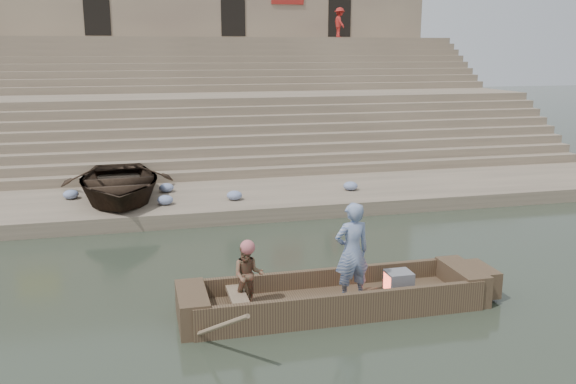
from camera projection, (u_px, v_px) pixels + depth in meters
name	position (u px, v px, depth m)	size (l,w,h in m)	color
ground	(167.00, 332.00, 10.18)	(120.00, 120.00, 0.00)	#283226
lower_landing	(152.00, 205.00, 17.69)	(32.00, 4.00, 0.40)	gray
mid_landing	(145.00, 131.00, 24.51)	(32.00, 3.00, 2.80)	gray
upper_landing	(142.00, 90.00, 30.85)	(32.00, 3.00, 5.20)	gray
ghat_steps	(144.00, 117.00, 26.01)	(32.00, 11.00, 5.20)	gray
building_wall	(138.00, 31.00, 33.93)	(32.00, 5.07, 11.20)	tan
main_rowboat	(334.00, 304.00, 11.01)	(5.00, 1.30, 0.22)	brown
rowboat_trim	(346.00, 293.00, 11.01)	(6.04, 2.63, 1.80)	brown
standing_man	(352.00, 252.00, 10.73)	(0.66, 0.43, 1.80)	navy
rowing_man	(248.00, 275.00, 10.56)	(0.55, 0.43, 1.13)	#236942
television	(398.00, 282.00, 11.23)	(0.46, 0.42, 0.40)	slate
beached_rowboat	(118.00, 182.00, 17.41)	(3.39, 4.74, 0.98)	#2D2116
pedestrian	(340.00, 23.00, 32.14)	(1.01, 0.58, 1.56)	#AF221D
cloth_bundles	(199.00, 192.00, 17.76)	(8.66, 2.00, 0.26)	#3F5999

